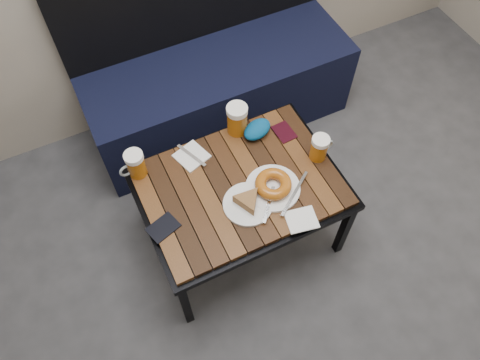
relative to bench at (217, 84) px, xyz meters
name	(u,v)px	position (x,y,z in m)	size (l,w,h in m)	color
bench	(217,84)	(0.00, 0.00, 0.00)	(1.40, 0.50, 0.95)	black
cafe_table	(240,189)	(-0.22, -0.74, 0.16)	(0.84, 0.62, 0.47)	black
beer_mug_left	(135,164)	(-0.58, -0.50, 0.26)	(0.12, 0.09, 0.13)	#A7580D
beer_mug_centre	(237,119)	(-0.11, -0.48, 0.27)	(0.14, 0.12, 0.15)	#A7580D
beer_mug_right	(320,148)	(0.14, -0.76, 0.26)	(0.11, 0.08, 0.12)	#A7580D
plate_pie	(248,202)	(-0.24, -0.84, 0.22)	(0.20, 0.20, 0.06)	white
plate_bagel	(273,186)	(-0.11, -0.82, 0.23)	(0.28, 0.25, 0.06)	white
napkin_left	(192,156)	(-0.35, -0.52, 0.20)	(0.15, 0.16, 0.01)	white
napkin_right	(302,220)	(-0.08, -1.00, 0.20)	(0.14, 0.12, 0.01)	white
passport_navy	(163,227)	(-0.58, -0.79, 0.20)	(0.09, 0.12, 0.01)	black
passport_burgundy	(284,132)	(0.07, -0.58, 0.20)	(0.08, 0.11, 0.01)	black
knit_pouch	(257,129)	(-0.04, -0.53, 0.23)	(0.14, 0.09, 0.06)	navy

